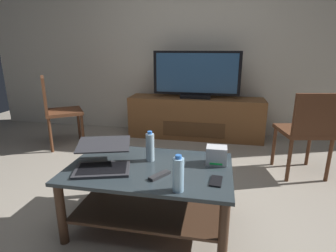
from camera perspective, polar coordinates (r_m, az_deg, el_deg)
The scene contains 13 objects.
ground_plane at distance 2.22m, azimuth -1.20°, elevation -17.80°, with size 7.68×7.68×0.00m, color #9E9384.
back_wall at distance 4.04m, azimuth 5.66°, elevation 18.43°, with size 6.40×0.12×2.80m, color beige.
coffee_table at distance 1.94m, azimuth -3.86°, elevation -12.35°, with size 1.12×0.70×0.46m.
media_cabinet at distance 3.84m, azimuth 5.80°, elevation 1.77°, with size 1.87×0.43×0.58m.
television at distance 3.71m, azimuth 6.03°, elevation 10.56°, with size 1.18×0.20×0.63m.
dining_chair at distance 2.91m, azimuth 27.50°, elevation -0.55°, with size 0.52×0.52×0.86m.
side_chair at distance 3.69m, azimuth -22.66°, elevation 3.60°, with size 0.61×0.61×0.91m.
laptop at distance 1.90m, azimuth -13.66°, elevation -6.79°, with size 0.45×0.46×0.16m.
router_box at distance 1.92m, azimuth 10.25°, elevation -6.16°, with size 0.14×0.11×0.13m.
water_bottle_near at distance 1.54m, azimuth 2.19°, elevation -10.22°, with size 0.07×0.07×0.22m.
water_bottle_far at distance 1.94m, azimuth -3.84°, elevation -4.46°, with size 0.06×0.06×0.22m.
cell_phone at distance 1.70m, azimuth 10.18°, elevation -11.45°, with size 0.07×0.14×0.01m, color black.
tv_remote at distance 1.73m, azimuth -1.81°, elevation -10.44°, with size 0.04×0.16×0.02m, color #2D2D30.
Camera 1 is at (0.39, -1.80, 1.25)m, focal length 28.67 mm.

